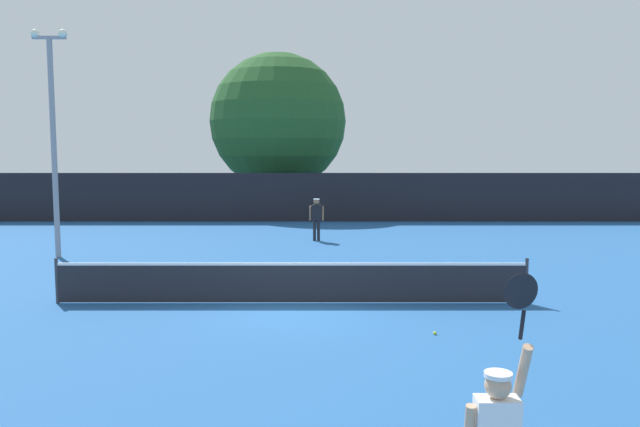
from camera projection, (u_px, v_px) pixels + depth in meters
name	position (u px, v px, depth m)	size (l,w,h in m)	color
ground_plane	(292.00, 303.00, 14.62)	(120.00, 120.00, 0.00)	#235693
tennis_net	(292.00, 282.00, 14.57)	(11.08, 0.08, 1.07)	#232328
perimeter_fence	(307.00, 197.00, 31.35)	(37.29, 0.12, 2.45)	black
player_receiving	(317.00, 215.00, 24.59)	(0.57, 0.25, 1.67)	black
tennis_ball	(435.00, 333.00, 12.11)	(0.07, 0.07, 0.07)	#CCE033
light_pole	(53.00, 128.00, 20.51)	(1.18, 0.28, 7.49)	gray
large_tree	(278.00, 122.00, 35.95)	(7.84, 7.84, 9.16)	brown
parked_car_near	(170.00, 197.00, 37.26)	(2.44, 4.42, 1.69)	navy
parked_car_mid	(255.00, 194.00, 40.05)	(1.96, 4.23, 1.69)	black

